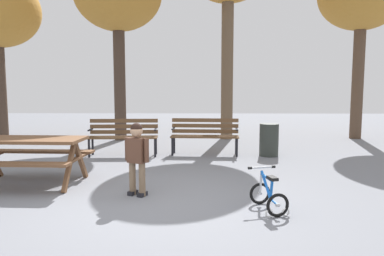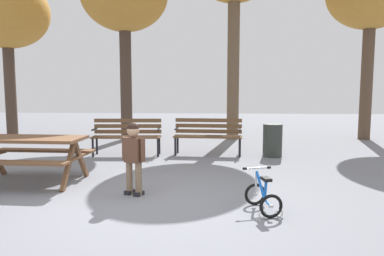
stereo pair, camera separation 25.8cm
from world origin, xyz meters
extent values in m
plane|color=slate|center=(0.00, 0.00, 0.00)|extent=(36.00, 36.00, 0.00)
cube|color=brown|center=(-2.17, 1.09, 0.74)|extent=(1.83, 0.82, 0.05)
cube|color=brown|center=(-2.19, 0.54, 0.45)|extent=(1.81, 0.30, 0.04)
cube|color=brown|center=(-2.15, 1.64, 0.45)|extent=(1.81, 0.30, 0.04)
cube|color=brown|center=(-1.40, 0.81, 0.36)|extent=(0.08, 0.57, 0.76)
cube|color=brown|center=(-1.38, 1.31, 0.36)|extent=(0.08, 0.57, 0.76)
cube|color=brown|center=(-1.39, 1.06, 0.42)|extent=(0.12, 1.10, 0.04)
cube|color=brown|center=(-1.14, 3.79, 0.44)|extent=(1.60, 0.17, 0.03)
cube|color=brown|center=(-1.14, 3.67, 0.44)|extent=(1.60, 0.17, 0.03)
cube|color=brown|center=(-1.13, 3.55, 0.44)|extent=(1.60, 0.17, 0.03)
cube|color=brown|center=(-1.12, 3.43, 0.44)|extent=(1.60, 0.17, 0.03)
cube|color=brown|center=(-1.15, 3.83, 0.54)|extent=(1.60, 0.14, 0.09)
cube|color=brown|center=(-1.15, 3.83, 0.67)|extent=(1.60, 0.14, 0.09)
cube|color=brown|center=(-1.15, 3.83, 0.81)|extent=(1.60, 0.14, 0.09)
cylinder|color=black|center=(-0.37, 3.50, 0.22)|extent=(0.05, 0.05, 0.44)
cylinder|color=black|center=(-0.40, 3.86, 0.22)|extent=(0.05, 0.05, 0.44)
cube|color=black|center=(-0.39, 3.68, 0.62)|extent=(0.06, 0.40, 0.03)
cylinder|color=black|center=(-1.87, 3.40, 0.22)|extent=(0.05, 0.05, 0.44)
cylinder|color=black|center=(-1.89, 3.76, 0.22)|extent=(0.05, 0.05, 0.44)
cube|color=black|center=(-1.88, 3.58, 0.62)|extent=(0.06, 0.40, 0.03)
cube|color=brown|center=(0.78, 3.97, 0.44)|extent=(1.60, 0.16, 0.03)
cube|color=brown|center=(0.77, 3.85, 0.44)|extent=(1.60, 0.16, 0.03)
cube|color=brown|center=(0.76, 3.73, 0.44)|extent=(1.60, 0.16, 0.03)
cube|color=brown|center=(0.76, 3.61, 0.44)|extent=(1.60, 0.16, 0.03)
cube|color=brown|center=(0.78, 4.01, 0.54)|extent=(1.60, 0.13, 0.09)
cube|color=brown|center=(0.78, 4.01, 0.67)|extent=(1.60, 0.13, 0.09)
cube|color=brown|center=(0.78, 4.01, 0.81)|extent=(1.60, 0.13, 0.09)
cylinder|color=black|center=(1.51, 3.59, 0.22)|extent=(0.05, 0.05, 0.44)
cylinder|color=black|center=(1.53, 3.95, 0.22)|extent=(0.05, 0.05, 0.44)
cube|color=black|center=(1.52, 3.77, 0.62)|extent=(0.06, 0.40, 0.03)
cylinder|color=black|center=(0.01, 3.67, 0.22)|extent=(0.05, 0.05, 0.44)
cylinder|color=black|center=(0.03, 4.03, 0.22)|extent=(0.05, 0.05, 0.44)
cube|color=black|center=(0.02, 3.85, 0.62)|extent=(0.06, 0.40, 0.03)
cylinder|color=#7F664C|center=(-0.20, 0.44, 0.25)|extent=(0.10, 0.10, 0.49)
cube|color=black|center=(-0.20, 0.44, 0.03)|extent=(0.15, 0.18, 0.06)
cylinder|color=#7F664C|center=(-0.35, 0.51, 0.25)|extent=(0.10, 0.10, 0.49)
cube|color=black|center=(-0.35, 0.51, 0.03)|extent=(0.15, 0.18, 0.06)
cube|color=brown|center=(-0.27, 0.48, 0.68)|extent=(0.30, 0.25, 0.37)
sphere|color=tan|center=(-0.27, 0.48, 0.96)|extent=(0.18, 0.18, 0.18)
sphere|color=black|center=(-0.27, 0.48, 0.99)|extent=(0.17, 0.17, 0.17)
cylinder|color=brown|center=(-0.12, 0.40, 0.69)|extent=(0.07, 0.07, 0.34)
cylinder|color=brown|center=(-0.43, 0.55, 0.69)|extent=(0.07, 0.07, 0.34)
torus|color=black|center=(1.47, 0.10, 0.15)|extent=(0.30, 0.12, 0.30)
cylinder|color=silver|center=(1.47, 0.10, 0.15)|extent=(0.06, 0.05, 0.04)
torus|color=black|center=(1.60, -0.40, 0.15)|extent=(0.30, 0.12, 0.30)
cylinder|color=silver|center=(1.60, -0.40, 0.15)|extent=(0.06, 0.05, 0.04)
torus|color=white|center=(1.50, -0.43, 0.05)|extent=(0.11, 0.05, 0.11)
torus|color=white|center=(1.71, -0.37, 0.05)|extent=(0.11, 0.05, 0.11)
cylinder|color=blue|center=(1.51, -0.07, 0.32)|extent=(0.11, 0.31, 0.32)
cylinder|color=blue|center=(1.56, -0.22, 0.30)|extent=(0.05, 0.08, 0.27)
cylinder|color=blue|center=(1.58, -0.30, 0.16)|extent=(0.08, 0.20, 0.05)
cylinder|color=silver|center=(1.47, 0.08, 0.31)|extent=(0.05, 0.08, 0.32)
cylinder|color=blue|center=(1.52, -0.09, 0.42)|extent=(0.11, 0.32, 0.05)
cube|color=black|center=(1.56, -0.24, 0.45)|extent=(0.13, 0.19, 0.04)
cylinder|color=silver|center=(1.48, 0.07, 0.52)|extent=(0.33, 0.11, 0.02)
cylinder|color=black|center=(1.31, 0.02, 0.52)|extent=(0.06, 0.05, 0.04)
cylinder|color=black|center=(1.64, 0.11, 0.52)|extent=(0.06, 0.05, 0.04)
cylinder|color=#2D332D|center=(2.26, 3.70, 0.38)|extent=(0.44, 0.44, 0.76)
cylinder|color=#423328|center=(-5.55, 6.56, 1.51)|extent=(0.34, 0.34, 3.02)
ellipsoid|color=#B27A2D|center=(-5.55, 6.56, 3.92)|extent=(2.60, 2.60, 2.20)
cylinder|color=#423328|center=(-1.77, 6.31, 1.73)|extent=(0.35, 0.35, 3.46)
cylinder|color=brown|center=(1.49, 6.62, 2.17)|extent=(0.37, 0.37, 4.34)
cylinder|color=brown|center=(5.55, 6.76, 1.77)|extent=(0.35, 0.35, 3.53)
camera|label=1|loc=(0.64, -4.77, 1.58)|focal=34.24mm
camera|label=2|loc=(0.90, -4.76, 1.58)|focal=34.24mm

